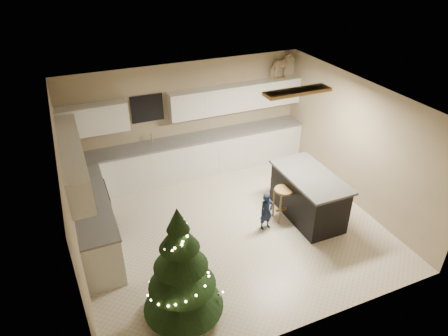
{
  "coord_description": "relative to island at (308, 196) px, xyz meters",
  "views": [
    {
      "loc": [
        -2.53,
        -5.59,
        4.95
      ],
      "look_at": [
        0.0,
        0.35,
        1.15
      ],
      "focal_mm": 32.0,
      "sensor_mm": 36.0,
      "label": 1
    }
  ],
  "objects": [
    {
      "name": "ground_plane",
      "position": [
        -1.56,
        0.24,
        -0.48
      ],
      "size": [
        5.5,
        5.5,
        0.0
      ],
      "primitive_type": "plane",
      "color": "beige"
    },
    {
      "name": "christmas_tree",
      "position": [
        -3.04,
        -1.36,
        0.33
      ],
      "size": [
        1.23,
        1.19,
        1.96
      ],
      "rotation": [
        0.0,
        0.0,
        0.1
      ],
      "color": "#3F2816",
      "rests_on": "ground_plane"
    },
    {
      "name": "island",
      "position": [
        0.0,
        0.0,
        0.0
      ],
      "size": [
        0.9,
        1.7,
        0.95
      ],
      "color": "black",
      "rests_on": "ground_plane"
    },
    {
      "name": "toddler",
      "position": [
        -0.94,
        -0.03,
        -0.09
      ],
      "size": [
        0.3,
        0.21,
        0.77
      ],
      "primitive_type": "imported",
      "rotation": [
        0.0,
        0.0,
        0.1
      ],
      "color": "black",
      "rests_on": "ground_plane"
    },
    {
      "name": "rocking_horse",
      "position": [
        0.74,
        2.57,
        1.81
      ],
      "size": [
        0.7,
        0.51,
        0.56
      ],
      "rotation": [
        0.0,
        0.0,
        1.97
      ],
      "color": "olive",
      "rests_on": "cabinetry"
    },
    {
      "name": "room_shell",
      "position": [
        -1.53,
        0.25,
        1.27
      ],
      "size": [
        5.52,
        5.02,
        2.61
      ],
      "color": "tan",
      "rests_on": "ground_plane"
    },
    {
      "name": "bar_stool",
      "position": [
        -0.51,
        0.11,
        0.05
      ],
      "size": [
        0.37,
        0.37,
        0.7
      ],
      "rotation": [
        0.0,
        0.0,
        0.4
      ],
      "color": "olive",
      "rests_on": "ground_plane"
    },
    {
      "name": "cabinetry",
      "position": [
        -2.47,
        1.89,
        0.28
      ],
      "size": [
        5.5,
        3.2,
        2.0
      ],
      "color": "silver",
      "rests_on": "ground_plane"
    }
  ]
}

